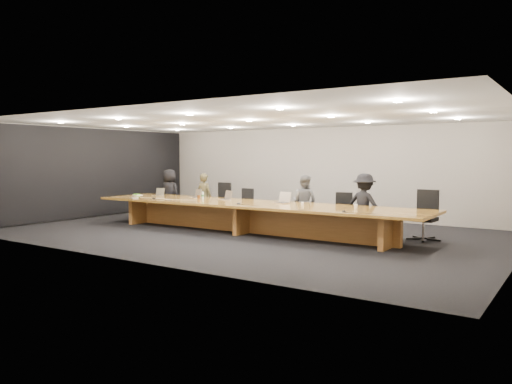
% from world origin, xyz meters
% --- Properties ---
extents(ground, '(12.00, 12.00, 0.00)m').
position_xyz_m(ground, '(0.00, 0.00, 0.00)').
color(ground, black).
rests_on(ground, ground).
extents(back_wall, '(12.00, 0.02, 2.80)m').
position_xyz_m(back_wall, '(0.00, 4.00, 1.40)').
color(back_wall, beige).
rests_on(back_wall, ground).
extents(left_wall_panel, '(0.08, 7.84, 2.74)m').
position_xyz_m(left_wall_panel, '(-5.94, 0.00, 1.37)').
color(left_wall_panel, black).
rests_on(left_wall_panel, ground).
extents(conference_table, '(9.00, 1.80, 0.75)m').
position_xyz_m(conference_table, '(0.00, 0.00, 0.52)').
color(conference_table, brown).
rests_on(conference_table, ground).
extents(chair_far_left, '(0.64, 0.64, 1.01)m').
position_xyz_m(chair_far_left, '(-4.10, 1.17, 0.50)').
color(chair_far_left, black).
rests_on(chair_far_left, ground).
extents(chair_left, '(0.65, 0.65, 1.16)m').
position_xyz_m(chair_left, '(-1.97, 1.32, 0.58)').
color(chair_left, black).
rests_on(chair_left, ground).
extents(chair_mid_left, '(0.58, 0.58, 1.01)m').
position_xyz_m(chair_mid_left, '(-1.12, 1.31, 0.51)').
color(chair_mid_left, black).
rests_on(chair_mid_left, ground).
extents(chair_mid_right, '(0.67, 0.67, 1.04)m').
position_xyz_m(chair_mid_right, '(0.62, 1.33, 0.52)').
color(chair_mid_right, black).
rests_on(chair_mid_right, ground).
extents(chair_right, '(0.60, 0.60, 1.02)m').
position_xyz_m(chair_right, '(1.90, 1.32, 0.51)').
color(chair_right, black).
rests_on(chair_right, ground).
extents(chair_far_right, '(0.64, 0.64, 1.17)m').
position_xyz_m(chair_far_right, '(3.95, 1.18, 0.59)').
color(chair_far_right, black).
rests_on(chair_far_right, ground).
extents(person_a, '(0.74, 0.48, 1.50)m').
position_xyz_m(person_a, '(-3.88, 1.25, 0.75)').
color(person_a, black).
rests_on(person_a, ground).
extents(person_b, '(0.52, 0.35, 1.41)m').
position_xyz_m(person_b, '(-2.39, 1.14, 0.71)').
color(person_b, '#3B3620').
rests_on(person_b, ground).
extents(person_c, '(0.72, 0.58, 1.42)m').
position_xyz_m(person_c, '(0.86, 1.27, 0.71)').
color(person_c, slate).
rests_on(person_c, ground).
extents(person_d, '(1.04, 0.70, 1.49)m').
position_xyz_m(person_d, '(2.55, 1.17, 0.75)').
color(person_d, black).
rests_on(person_d, ground).
extents(laptop_a, '(0.32, 0.24, 0.23)m').
position_xyz_m(laptop_a, '(-3.53, 0.39, 0.87)').
color(laptop_a, tan).
rests_on(laptop_a, conference_table).
extents(laptop_b, '(0.38, 0.33, 0.25)m').
position_xyz_m(laptop_b, '(-2.11, 0.38, 0.87)').
color(laptop_b, '#BCA990').
rests_on(laptop_b, conference_table).
extents(laptop_c, '(0.39, 0.35, 0.26)m').
position_xyz_m(laptop_c, '(-1.04, 0.35, 0.88)').
color(laptop_c, tan).
rests_on(laptop_c, conference_table).
extents(laptop_d, '(0.42, 0.34, 0.29)m').
position_xyz_m(laptop_d, '(0.73, 0.33, 0.89)').
color(laptop_d, beige).
rests_on(laptop_d, conference_table).
extents(water_bottle, '(0.07, 0.07, 0.19)m').
position_xyz_m(water_bottle, '(-1.64, 0.17, 0.85)').
color(water_bottle, silver).
rests_on(water_bottle, conference_table).
extents(amber_mug, '(0.10, 0.10, 0.10)m').
position_xyz_m(amber_mug, '(-1.82, 0.22, 0.80)').
color(amber_mug, brown).
rests_on(amber_mug, conference_table).
extents(paper_cup_near, '(0.09, 0.09, 0.08)m').
position_xyz_m(paper_cup_near, '(1.42, 0.14, 0.79)').
color(paper_cup_near, white).
rests_on(paper_cup_near, conference_table).
extents(paper_cup_far, '(0.09, 0.09, 0.10)m').
position_xyz_m(paper_cup_far, '(2.75, 0.14, 0.80)').
color(paper_cup_far, white).
rests_on(paper_cup_far, conference_table).
extents(notepad, '(0.29, 0.25, 0.02)m').
position_xyz_m(notepad, '(-4.11, 0.13, 0.76)').
color(notepad, silver).
rests_on(notepad, conference_table).
extents(lime_gadget, '(0.19, 0.12, 0.03)m').
position_xyz_m(lime_gadget, '(-4.13, 0.11, 0.78)').
color(lime_gadget, '#5CBA31').
rests_on(lime_gadget, notepad).
extents(av_box, '(0.27, 0.24, 0.03)m').
position_xyz_m(av_box, '(-3.42, -0.65, 0.77)').
color(av_box, '#B8B9BE').
rests_on(av_box, conference_table).
extents(mic_left, '(0.14, 0.14, 0.03)m').
position_xyz_m(mic_left, '(-2.78, -0.53, 0.77)').
color(mic_left, black).
rests_on(mic_left, conference_table).
extents(mic_center, '(0.16, 0.16, 0.03)m').
position_xyz_m(mic_center, '(0.01, -0.47, 0.77)').
color(mic_center, black).
rests_on(mic_center, conference_table).
extents(mic_right, '(0.14, 0.14, 0.03)m').
position_xyz_m(mic_right, '(2.81, -0.61, 0.76)').
color(mic_right, black).
rests_on(mic_right, conference_table).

